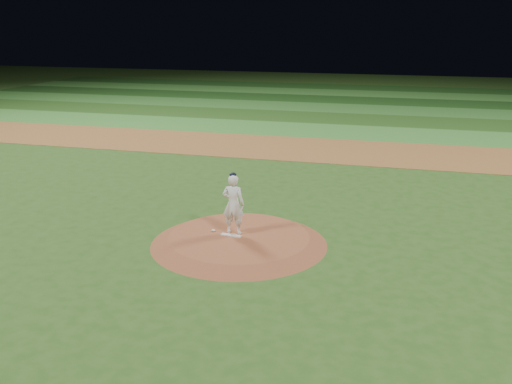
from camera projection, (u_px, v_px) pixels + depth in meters
name	position (u px, v px, depth m)	size (l,w,h in m)	color
ground	(239.00, 243.00, 17.81)	(120.00, 120.00, 0.00)	#294E19
infield_dirt_band	(315.00, 149.00, 30.74)	(70.00, 6.00, 0.02)	brown
outfield_stripe_0	(330.00, 131.00, 35.81)	(70.00, 5.00, 0.02)	#35782B
outfield_stripe_1	(340.00, 118.00, 40.43)	(70.00, 5.00, 0.02)	#224917
outfield_stripe_2	(348.00, 108.00, 45.04)	(70.00, 5.00, 0.02)	#2D6926
outfield_stripe_3	(355.00, 100.00, 49.66)	(70.00, 5.00, 0.02)	#183F14
outfield_stripe_4	(360.00, 93.00, 54.28)	(70.00, 5.00, 0.02)	#337229
outfield_stripe_5	(365.00, 88.00, 58.89)	(70.00, 5.00, 0.02)	#1A4616
pitchers_mound	(239.00, 240.00, 17.78)	(5.50, 5.50, 0.25)	brown
pitching_rubber	(231.00, 235.00, 17.75)	(0.66, 0.17, 0.03)	white
rosin_bag	(213.00, 230.00, 18.12)	(0.12, 0.12, 0.07)	silver
pitcher_on_mound	(233.00, 204.00, 17.69)	(0.70, 0.46, 1.98)	white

